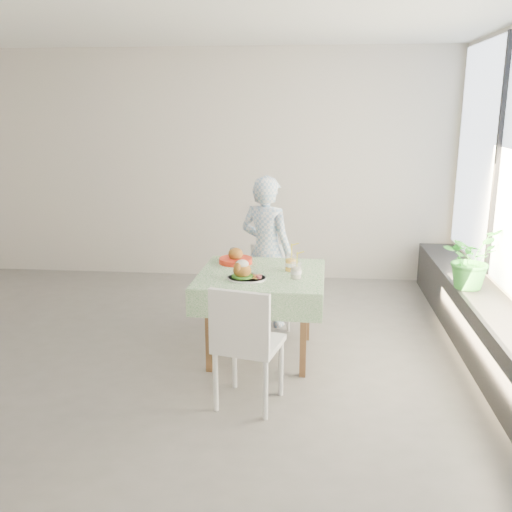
# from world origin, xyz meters

# --- Properties ---
(floor) EXTENTS (6.00, 6.00, 0.00)m
(floor) POSITION_xyz_m (0.00, 0.00, 0.00)
(floor) COLOR #62605D
(floor) RESTS_ON ground
(ceiling) EXTENTS (6.00, 6.00, 0.00)m
(ceiling) POSITION_xyz_m (0.00, 0.00, 2.80)
(ceiling) COLOR white
(ceiling) RESTS_ON ground
(wall_back) EXTENTS (6.00, 0.02, 2.80)m
(wall_back) POSITION_xyz_m (0.00, 2.50, 1.40)
(wall_back) COLOR beige
(wall_back) RESTS_ON ground
(window_ledge) EXTENTS (0.40, 4.80, 0.50)m
(window_ledge) POSITION_xyz_m (2.80, 0.00, 0.25)
(window_ledge) COLOR black
(window_ledge) RESTS_ON ground
(cafe_table) EXTENTS (1.07, 1.07, 0.74)m
(cafe_table) POSITION_xyz_m (0.87, 0.09, 0.46)
(cafe_table) COLOR brown
(cafe_table) RESTS_ON ground
(chair_far) EXTENTS (0.42, 0.42, 0.79)m
(chair_far) POSITION_xyz_m (0.90, 0.80, 0.24)
(chair_far) COLOR white
(chair_far) RESTS_ON ground
(chair_near) EXTENTS (0.52, 0.52, 0.91)m
(chair_near) POSITION_xyz_m (0.86, -0.78, 0.28)
(chair_near) COLOR white
(chair_near) RESTS_ON ground
(diner) EXTENTS (0.64, 0.54, 1.48)m
(diner) POSITION_xyz_m (0.85, 0.85, 0.74)
(diner) COLOR #87B0D8
(diner) RESTS_ON ground
(main_dish) EXTENTS (0.32, 0.32, 0.16)m
(main_dish) POSITION_xyz_m (0.75, -0.11, 0.80)
(main_dish) COLOR white
(main_dish) RESTS_ON cafe_table
(juice_cup_orange) EXTENTS (0.10, 0.10, 0.28)m
(juice_cup_orange) POSITION_xyz_m (1.12, 0.17, 0.81)
(juice_cup_orange) COLOR white
(juice_cup_orange) RESTS_ON cafe_table
(juice_cup_lemonade) EXTENTS (0.09, 0.09, 0.26)m
(juice_cup_lemonade) POSITION_xyz_m (1.17, -0.04, 0.80)
(juice_cup_lemonade) COLOR white
(juice_cup_lemonade) RESTS_ON cafe_table
(second_dish) EXTENTS (0.30, 0.30, 0.14)m
(second_dish) POSITION_xyz_m (0.62, 0.38, 0.78)
(second_dish) COLOR red
(second_dish) RESTS_ON cafe_table
(potted_plant) EXTENTS (0.66, 0.66, 0.55)m
(potted_plant) POSITION_xyz_m (2.72, 0.63, 0.78)
(potted_plant) COLOR #2B812C
(potted_plant) RESTS_ON window_ledge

